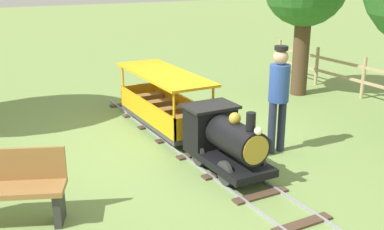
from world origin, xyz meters
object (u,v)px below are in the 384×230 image
(passenger_car, at_px, (164,106))
(locomotive, at_px, (224,138))
(conductor_person, at_px, (279,91))
(park_bench, at_px, (4,188))

(passenger_car, bearing_deg, locomotive, 90.00)
(conductor_person, relative_size, park_bench, 1.20)
(locomotive, height_order, park_bench, locomotive)
(conductor_person, bearing_deg, passenger_car, -58.20)
(park_bench, bearing_deg, conductor_person, -176.53)
(locomotive, xyz_separation_m, park_bench, (2.81, 0.03, -0.07))
(locomotive, bearing_deg, park_bench, 0.59)
(conductor_person, bearing_deg, locomotive, 10.94)
(locomotive, bearing_deg, passenger_car, -90.00)
(park_bench, bearing_deg, passenger_car, -145.19)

